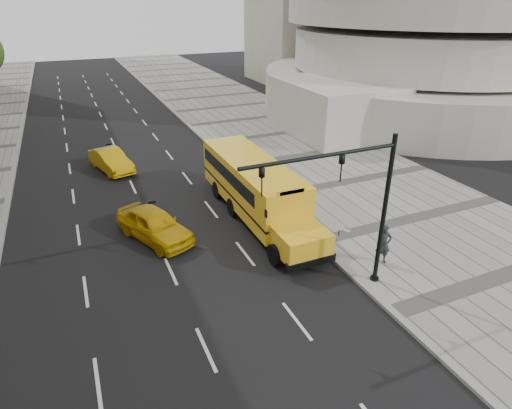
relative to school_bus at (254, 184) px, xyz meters
name	(u,v)px	position (x,y,z in m)	size (l,w,h in m)	color
ground	(167,218)	(-4.50, 1.47, -1.76)	(140.00, 140.00, 0.00)	black
sidewalk_museum	(352,182)	(7.50, 1.47, -1.69)	(12.00, 140.00, 0.15)	gray
curb_museum	(267,198)	(1.50, 1.47, -1.69)	(0.30, 140.00, 0.15)	gray
school_bus	(254,184)	(0.00, 0.00, 0.00)	(2.96, 11.56, 3.19)	yellow
taxi_near	(154,225)	(-5.50, -0.49, -0.98)	(1.84, 4.58, 1.56)	#D4A108
taxi_far	(111,160)	(-6.31, 9.90, -1.04)	(1.54, 4.41, 1.45)	#D4A108
pedestrian	(383,244)	(3.18, -6.81, -0.70)	(0.67, 0.44, 1.83)	#232629
traffic_signal	(356,200)	(0.69, -7.74, 2.33)	(6.18, 0.36, 6.40)	black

